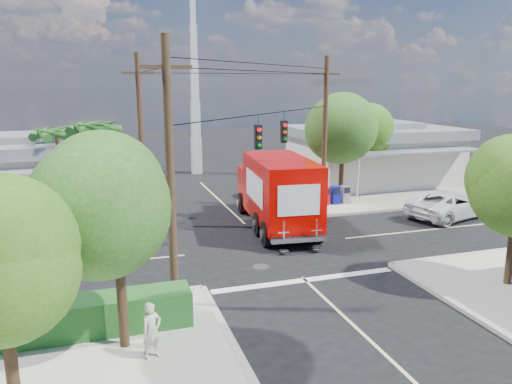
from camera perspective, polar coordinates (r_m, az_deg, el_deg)
name	(u,v)px	position (r m, az deg, el deg)	size (l,w,h in m)	color
ground	(269,246)	(23.57, 1.49, -6.23)	(120.00, 120.00, 0.00)	black
sidewalk_ne	(360,186)	(37.55, 11.77, 0.69)	(14.12, 14.12, 0.14)	#A5A095
sidewalk_nw	(41,208)	(33.00, -23.33, -1.69)	(14.12, 14.12, 0.14)	#A5A095
road_markings	(280,256)	(22.26, 2.74, -7.37)	(32.00, 32.00, 0.01)	beige
building_ne	(373,153)	(38.91, 13.22, 4.39)	(11.80, 10.20, 4.50)	beige
building_nw	(21,170)	(34.27, -25.27, 2.31)	(10.80, 10.20, 4.30)	beige
radio_tower	(195,106)	(41.87, -6.96, 9.74)	(0.80, 0.80, 17.00)	silver
tree_sw_front	(116,204)	(13.91, -15.66, -1.37)	(3.88, 3.78, 6.03)	#422D1C
tree_ne_front	(344,128)	(31.55, 9.97, 7.20)	(4.21, 4.14, 6.66)	#422D1C
tree_ne_back	(363,133)	(34.76, 12.08, 6.62)	(3.77, 3.66, 5.82)	#422D1C
palm_nw_front	(94,129)	(28.69, -18.04, 6.83)	(3.01, 3.08, 5.59)	#422D1C
palm_nw_back	(57,135)	(30.29, -21.79, 6.11)	(3.01, 3.08, 5.19)	#422D1C
utility_poles	(227,145)	(23.58, -3.39, 5.43)	(12.00, 10.68, 9.00)	#473321
picket_fence	(94,304)	(16.93, -18.00, -12.11)	(5.94, 0.06, 1.00)	silver
hedge_sw	(87,316)	(16.21, -18.72, -13.27)	(6.20, 1.20, 1.10)	#1A4E1B
vending_boxes	(335,195)	(31.36, 9.01, -0.34)	(1.90, 0.50, 1.10)	#B70B11
delivery_truck	(277,192)	(26.15, 2.38, 0.04)	(3.58, 9.01, 3.80)	black
parked_car	(450,204)	(30.34, 21.33, -1.33)	(2.55, 5.53, 1.54)	silver
pedestrian	(152,331)	(14.34, -11.83, -15.25)	(0.59, 0.39, 1.61)	beige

